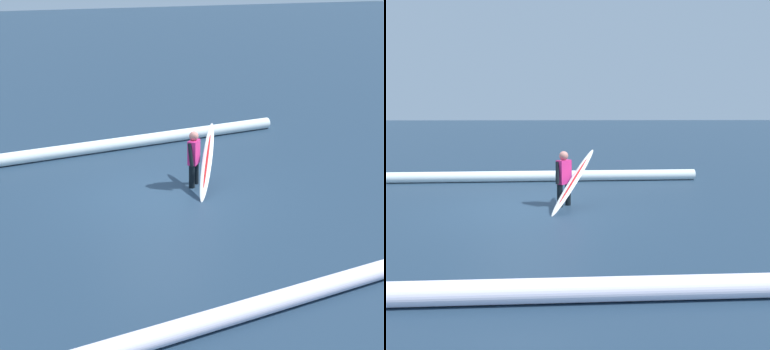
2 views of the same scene
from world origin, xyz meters
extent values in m
plane|color=#21364C|center=(0.00, 0.00, 0.00)|extent=(128.86, 128.86, 0.00)
cylinder|color=black|center=(-1.06, -0.30, 0.28)|extent=(0.14, 0.14, 0.55)
cylinder|color=black|center=(-0.86, -0.10, 0.28)|extent=(0.14, 0.14, 0.55)
cube|color=#D82672|center=(-0.96, -0.20, 0.84)|extent=(0.38, 0.38, 0.57)
sphere|color=#B97368|center=(-0.96, -0.20, 1.23)|extent=(0.22, 0.22, 0.22)
cylinder|color=black|center=(-1.11, -0.35, 0.84)|extent=(0.09, 0.13, 0.53)
cylinder|color=black|center=(-0.81, -0.04, 0.84)|extent=(0.09, 0.23, 0.53)
ellipsoid|color=white|center=(-1.19, 0.03, 0.66)|extent=(1.20, 1.69, 1.36)
ellipsoid|color=red|center=(-1.19, 0.03, 0.67)|extent=(0.88, 1.30, 1.10)
cylinder|color=white|center=(2.57, -3.51, 0.17)|extent=(15.65, 1.00, 0.34)
cylinder|color=white|center=(-2.20, 4.88, 0.15)|extent=(24.08, 1.03, 0.31)
camera|label=1|loc=(4.03, 10.80, 4.81)|focal=50.89mm
camera|label=2|loc=(-1.03, 9.84, 2.40)|focal=39.52mm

